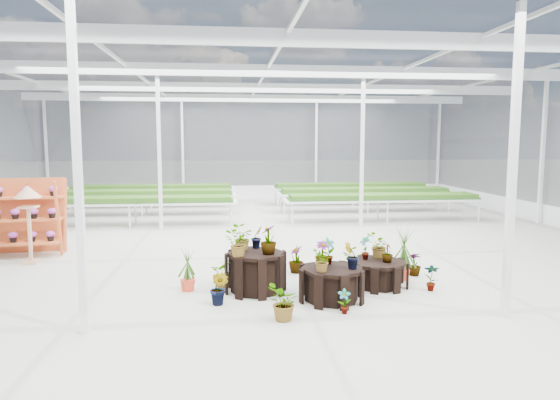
{
  "coord_description": "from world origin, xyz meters",
  "views": [
    {
      "loc": [
        -1.07,
        -10.73,
        2.57
      ],
      "look_at": [
        0.09,
        0.13,
        1.3
      ],
      "focal_mm": 32.0,
      "sensor_mm": 36.0,
      "label": 1
    }
  ],
  "objects": [
    {
      "name": "shelf_rack",
      "position": [
        -5.62,
        0.98,
        0.87
      ],
      "size": [
        1.72,
        1.01,
        1.75
      ],
      "primitive_type": null,
      "rotation": [
        0.0,
        0.0,
        0.08
      ],
      "color": "#BF5226",
      "rests_on": "ground"
    },
    {
      "name": "nursery_plants",
      "position": [
        0.26,
        -2.28,
        0.5
      ],
      "size": [
        4.62,
        3.13,
        1.22
      ],
      "color": "#2B5116",
      "rests_on": "ground"
    },
    {
      "name": "plinth_low",
      "position": [
        1.61,
        -2.27,
        0.23
      ],
      "size": [
        1.32,
        1.32,
        0.46
      ],
      "primitive_type": "cylinder",
      "rotation": [
        0.0,
        0.0,
        0.37
      ],
      "color": "black",
      "rests_on": "ground"
    },
    {
      "name": "plinth_tall",
      "position": [
        -0.59,
        -2.37,
        0.35
      ],
      "size": [
        1.16,
        1.16,
        0.69
      ],
      "primitive_type": "cylinder",
      "rotation": [
        0.0,
        0.0,
        0.15
      ],
      "color": "black",
      "rests_on": "ground"
    },
    {
      "name": "ground_plane",
      "position": [
        0.0,
        0.0,
        0.0
      ],
      "size": [
        24.0,
        24.0,
        0.0
      ],
      "primitive_type": "plane",
      "color": "gray",
      "rests_on": "ground"
    },
    {
      "name": "bird_table",
      "position": [
        -5.23,
        0.16,
        0.84
      ],
      "size": [
        0.52,
        0.52,
        1.67
      ],
      "primitive_type": null,
      "rotation": [
        0.0,
        0.0,
        -0.4
      ],
      "color": "tan",
      "rests_on": "ground"
    },
    {
      "name": "plinth_mid",
      "position": [
        0.61,
        -2.97,
        0.27
      ],
      "size": [
        1.22,
        1.22,
        0.55
      ],
      "primitive_type": "cylinder",
      "rotation": [
        0.0,
        0.0,
        0.19
      ],
      "color": "black",
      "rests_on": "ground"
    },
    {
      "name": "steel_frame",
      "position": [
        0.0,
        0.0,
        2.25
      ],
      "size": [
        18.0,
        24.0,
        4.5
      ],
      "primitive_type": null,
      "color": "silver",
      "rests_on": "ground"
    },
    {
      "name": "greenhouse_shell",
      "position": [
        0.0,
        0.0,
        2.25
      ],
      "size": [
        18.0,
        24.0,
        4.5
      ],
      "primitive_type": null,
      "color": "white",
      "rests_on": "ground"
    },
    {
      "name": "nursery_benches",
      "position": [
        0.0,
        7.2,
        0.42
      ],
      "size": [
        16.0,
        7.0,
        0.84
      ],
      "primitive_type": null,
      "color": "silver",
      "rests_on": "ground"
    }
  ]
}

